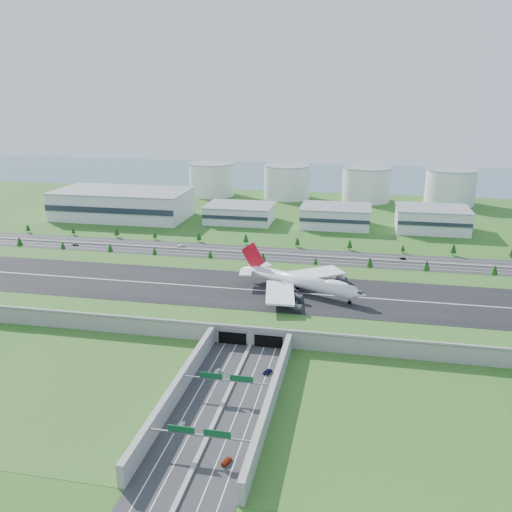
% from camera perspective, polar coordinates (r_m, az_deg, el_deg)
% --- Properties ---
extents(ground, '(1200.00, 1200.00, 0.00)m').
position_cam_1_polar(ground, '(298.84, 1.40, -5.19)').
color(ground, '#254F18').
rests_on(ground, ground).
extents(airfield_deck, '(520.00, 100.00, 9.20)m').
position_cam_1_polar(airfield_deck, '(297.23, 1.40, -4.46)').
color(airfield_deck, gray).
rests_on(airfield_deck, ground).
extents(underpass_road, '(38.80, 120.40, 8.00)m').
position_cam_1_polar(underpass_road, '(210.29, -3.44, -14.40)').
color(underpass_road, '#28282B').
rests_on(underpass_road, ground).
extents(sign_gantry_near, '(38.70, 0.70, 9.80)m').
position_cam_1_polar(sign_gantry_near, '(212.13, -3.15, -12.99)').
color(sign_gantry_near, gray).
rests_on(sign_gantry_near, ground).
extents(sign_gantry_far, '(38.70, 0.70, 9.80)m').
position_cam_1_polar(sign_gantry_far, '(183.83, -6.00, -18.31)').
color(sign_gantry_far, gray).
rests_on(sign_gantry_far, ground).
extents(north_expressway, '(560.00, 36.00, 0.12)m').
position_cam_1_polar(north_expressway, '(387.44, 3.83, 0.05)').
color(north_expressway, '#28282B').
rests_on(north_expressway, ground).
extents(tree_row, '(500.65, 48.69, 8.40)m').
position_cam_1_polar(tree_row, '(383.28, 6.27, 0.53)').
color(tree_row, '#3D2819').
rests_on(tree_row, ground).
extents(hangar_west, '(120.00, 60.00, 25.00)m').
position_cam_1_polar(hangar_west, '(516.37, -13.86, 5.32)').
color(hangar_west, silver).
rests_on(hangar_west, ground).
extents(hangar_mid_a, '(58.00, 42.00, 15.00)m').
position_cam_1_polar(hangar_mid_a, '(486.42, -1.69, 4.51)').
color(hangar_mid_a, silver).
rests_on(hangar_mid_a, ground).
extents(hangar_mid_b, '(58.00, 42.00, 17.00)m').
position_cam_1_polar(hangar_mid_b, '(474.78, 8.38, 4.14)').
color(hangar_mid_b, silver).
rests_on(hangar_mid_b, ground).
extents(hangar_mid_c, '(58.00, 42.00, 19.00)m').
position_cam_1_polar(hangar_mid_c, '(477.57, 18.03, 3.68)').
color(hangar_mid_c, silver).
rests_on(hangar_mid_c, ground).
extents(fuel_tank_a, '(50.00, 50.00, 35.00)m').
position_cam_1_polar(fuel_tank_a, '(613.57, -4.69, 8.03)').
color(fuel_tank_a, silver).
rests_on(fuel_tank_a, ground).
extents(fuel_tank_b, '(50.00, 50.00, 35.00)m').
position_cam_1_polar(fuel_tank_b, '(596.06, 3.27, 7.79)').
color(fuel_tank_b, silver).
rests_on(fuel_tank_b, ground).
extents(fuel_tank_c, '(50.00, 50.00, 35.00)m').
position_cam_1_polar(fuel_tank_c, '(590.39, 11.53, 7.39)').
color(fuel_tank_c, silver).
rests_on(fuel_tank_c, ground).
extents(fuel_tank_d, '(50.00, 50.00, 35.00)m').
position_cam_1_polar(fuel_tank_d, '(596.89, 19.77, 6.84)').
color(fuel_tank_d, silver).
rests_on(fuel_tank_d, ground).
extents(bay_water, '(1200.00, 260.00, 0.06)m').
position_cam_1_polar(bay_water, '(762.50, 7.72, 8.37)').
color(bay_water, '#3C6274').
rests_on(bay_water, ground).
extents(boeing_747, '(72.35, 66.95, 23.77)m').
position_cam_1_polar(boeing_747, '(292.49, 4.73, -2.66)').
color(boeing_747, white).
rests_on(boeing_747, airfield_deck).
extents(car_0, '(2.88, 5.16, 1.66)m').
position_cam_1_polar(car_0, '(231.00, -4.10, -12.03)').
color(car_0, silver).
rests_on(car_0, ground).
extents(car_1, '(2.06, 5.02, 1.62)m').
position_cam_1_polar(car_1, '(199.79, -7.95, -17.28)').
color(car_1, silver).
rests_on(car_1, ground).
extents(car_2, '(3.95, 5.59, 1.41)m').
position_cam_1_polar(car_2, '(230.92, 1.23, -12.03)').
color(car_2, '#0E0E47').
rests_on(car_2, ground).
extents(car_3, '(3.31, 5.14, 1.38)m').
position_cam_1_polar(car_3, '(183.27, -3.11, -20.74)').
color(car_3, maroon).
rests_on(car_3, ground).
extents(car_4, '(4.87, 2.21, 1.62)m').
position_cam_1_polar(car_4, '(433.27, -18.49, 1.15)').
color(car_4, '#5D5E63').
rests_on(car_4, ground).
extents(car_5, '(4.84, 3.17, 1.51)m').
position_cam_1_polar(car_5, '(390.59, 15.18, -0.26)').
color(car_5, black).
rests_on(car_5, ground).
extents(car_7, '(6.28, 4.48, 1.69)m').
position_cam_1_polar(car_7, '(411.80, -7.93, 1.08)').
color(car_7, white).
rests_on(car_7, ground).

